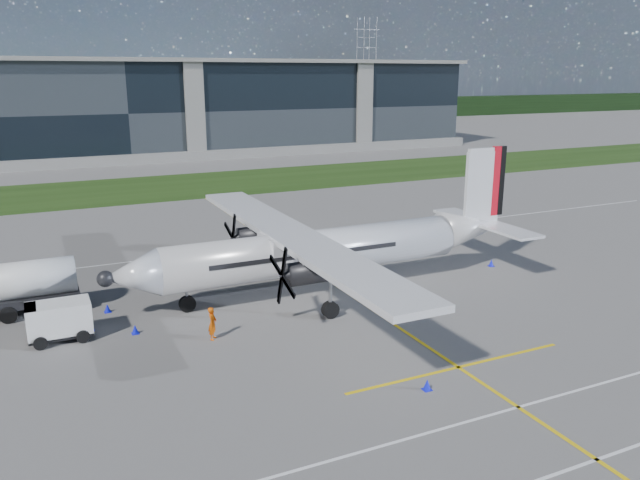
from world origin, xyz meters
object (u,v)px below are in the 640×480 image
object	(u,v)px
ground_crew_person	(212,321)
safety_cone_nose_port	(135,329)
turboprop_aircraft	(329,225)
safety_cone_nose_stbd	(107,308)
safety_cone_tail	(491,263)
pylon_east	(366,68)
baggage_tug	(60,321)
safety_cone_portwing	(427,385)
safety_cone_fwd	(90,326)

from	to	relation	value
ground_crew_person	safety_cone_nose_port	distance (m)	4.37
turboprop_aircraft	safety_cone_nose_port	size ratio (longest dim) A/B	56.61
turboprop_aircraft	safety_cone_nose_stbd	bearing A→B (deg)	171.86
safety_cone_nose_stbd	safety_cone_tail	size ratio (longest dim) A/B	1.00
pylon_east	baggage_tug	bearing A→B (deg)	-124.31
safety_cone_portwing	safety_cone_nose_port	bearing A→B (deg)	132.11
safety_cone_portwing	safety_cone_fwd	size ratio (longest dim) A/B	1.00
turboprop_aircraft	safety_cone_portwing	bearing A→B (deg)	-97.71
ground_crew_person	safety_cone_nose_stbd	bearing A→B (deg)	66.49
safety_cone_nose_port	safety_cone_portwing	bearing A→B (deg)	-47.89
safety_cone_nose_stbd	safety_cone_tail	distance (m)	26.10
safety_cone_portwing	safety_cone_nose_port	size ratio (longest dim) A/B	1.00
turboprop_aircraft	safety_cone_tail	world-z (taller)	turboprop_aircraft
ground_crew_person	safety_cone_portwing	xyz separation A→B (m)	(6.98, -9.22, -0.75)
safety_cone_nose_stbd	safety_cone_nose_port	distance (m)	3.96
pylon_east	safety_cone_nose_stbd	size ratio (longest dim) A/B	60.00
baggage_tug	safety_cone_tail	bearing A→B (deg)	1.09
turboprop_aircraft	safety_cone_portwing	xyz separation A→B (m)	(-1.84, -13.59, -4.00)
ground_crew_person	turboprop_aircraft	bearing A→B (deg)	-32.80
safety_cone_fwd	ground_crew_person	bearing A→B (deg)	-34.21
safety_cone_fwd	safety_cone_tail	world-z (taller)	same
turboprop_aircraft	safety_cone_portwing	size ratio (longest dim) A/B	56.61
ground_crew_person	safety_cone_nose_port	size ratio (longest dim) A/B	4.02
ground_crew_person	safety_cone_tail	size ratio (longest dim) A/B	4.02
pylon_east	safety_cone_fwd	world-z (taller)	pylon_east
ground_crew_person	safety_cone_nose_port	xyz separation A→B (m)	(-3.55, 2.43, -0.75)
turboprop_aircraft	ground_crew_person	distance (m)	10.36
turboprop_aircraft	safety_cone_tail	size ratio (longest dim) A/B	56.61
safety_cone_nose_stbd	safety_cone_nose_port	xyz separation A→B (m)	(0.94, -3.84, 0.00)
baggage_tug	safety_cone_nose_stbd	size ratio (longest dim) A/B	6.67
turboprop_aircraft	baggage_tug	xyz separation A→B (m)	(-15.96, -1.05, -3.24)
safety_cone_fwd	safety_cone_nose_port	world-z (taller)	same
safety_cone_fwd	safety_cone_tail	size ratio (longest dim) A/B	1.00
safety_cone_nose_stbd	safety_cone_nose_port	bearing A→B (deg)	-76.22
pylon_east	safety_cone_fwd	size ratio (longest dim) A/B	60.00
safety_cone_tail	safety_cone_fwd	bearing A→B (deg)	-179.96
baggage_tug	ground_crew_person	distance (m)	7.88
baggage_tug	safety_cone_nose_stbd	bearing A→B (deg)	48.05
ground_crew_person	safety_cone_tail	xyz separation A→B (m)	(21.49, 3.86, -0.75)
safety_cone_fwd	safety_cone_nose_stbd	bearing A→B (deg)	64.39
safety_cone_fwd	safety_cone_tail	bearing A→B (deg)	0.04
pylon_east	turboprop_aircraft	xyz separation A→B (m)	(-82.74, -143.58, -10.75)
safety_cone_nose_stbd	turboprop_aircraft	bearing A→B (deg)	-8.14
pylon_east	ground_crew_person	world-z (taller)	pylon_east
ground_crew_person	safety_cone_fwd	world-z (taller)	ground_crew_person
pylon_east	ground_crew_person	distance (m)	174.54
baggage_tug	safety_cone_portwing	size ratio (longest dim) A/B	6.67
ground_crew_person	safety_cone_tail	distance (m)	21.85
pylon_east	safety_cone_fwd	bearing A→B (deg)	-124.00
turboprop_aircraft	safety_cone_nose_port	world-z (taller)	turboprop_aircraft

